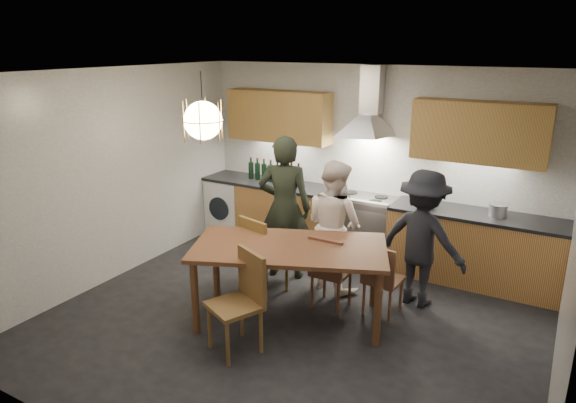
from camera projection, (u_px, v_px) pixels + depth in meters
The scene contains 17 objects.
ground at pixel (292, 321), 5.53m from camera, with size 5.00×5.00×0.00m, color black.
room_shell at pixel (292, 167), 5.02m from camera, with size 5.02×4.52×2.61m.
counter_run at pixel (363, 228), 7.00m from camera, with size 5.00×0.62×0.90m.
range_stove at pixel (361, 228), 7.01m from camera, with size 0.90×0.60×0.92m.
wall_fixtures at pixel (369, 122), 6.69m from camera, with size 4.30×0.54×1.10m.
pendant_lamp at pixel (203, 121), 5.30m from camera, with size 0.43×0.43×0.70m.
dining_table at pixel (289, 254), 5.37m from camera, with size 2.24×1.70×0.85m.
chair_back_left at pixel (260, 251), 5.96m from camera, with size 0.53×0.53×0.97m.
chair_back_mid at pixel (329, 268), 5.63m from camera, with size 0.40×0.40×0.88m.
chair_back_right at pixel (381, 276), 5.50m from camera, with size 0.40×0.40×0.83m.
chair_front at pixel (242, 295), 4.89m from camera, with size 0.59×0.59×0.99m.
person_left at pixel (285, 208), 6.36m from camera, with size 0.66×0.43×1.82m, color black.
person_mid at pixel (334, 225), 6.12m from camera, with size 0.77×0.60×1.58m, color white.
person_right at pixel (422, 239), 5.70m from camera, with size 1.01×0.58×1.57m, color black.
mixing_bowl at pixel (427, 205), 6.40m from camera, with size 0.28×0.28×0.07m, color silver.
stock_pot at pixel (498, 211), 6.05m from camera, with size 0.21×0.21×0.15m, color #BBBBBF.
wine_bottles at pixel (274, 171), 7.52m from camera, with size 0.89×0.08×0.33m.
Camera 1 is at (2.39, -4.28, 2.88)m, focal length 32.00 mm.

